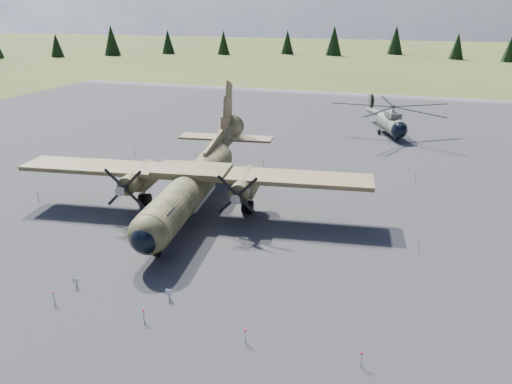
% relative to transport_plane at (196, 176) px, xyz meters
% --- Properties ---
extents(ground, '(500.00, 500.00, 0.00)m').
position_rel_transport_plane_xyz_m(ground, '(2.25, -3.26, -2.85)').
color(ground, brown).
rests_on(ground, ground).
extents(apron, '(120.00, 120.00, 0.04)m').
position_rel_transport_plane_xyz_m(apron, '(2.25, 6.74, -2.85)').
color(apron, slate).
rests_on(apron, ground).
extents(transport_plane, '(30.16, 27.23, 9.92)m').
position_rel_transport_plane_xyz_m(transport_plane, '(0.00, 0.00, 0.00)').
color(transport_plane, '#384022').
rests_on(transport_plane, ground).
extents(helicopter_near, '(21.86, 21.86, 4.24)m').
position_rel_transport_plane_xyz_m(helicopter_near, '(14.54, 31.59, 0.16)').
color(helicopter_near, slate).
rests_on(helicopter_near, ground).
extents(info_placard_left, '(0.43, 0.22, 0.65)m').
position_rel_transport_plane_xyz_m(info_placard_left, '(-1.69, -14.81, -2.42)').
color(info_placard_left, gray).
rests_on(info_placard_left, ground).
extents(info_placard_right, '(0.47, 0.22, 0.73)m').
position_rel_transport_plane_xyz_m(info_placard_right, '(4.55, -14.30, -2.36)').
color(info_placard_right, gray).
rests_on(info_placard_right, ground).
extents(barrier_fence, '(33.12, 29.62, 0.85)m').
position_rel_transport_plane_xyz_m(barrier_fence, '(1.79, -3.34, -2.34)').
color(barrier_fence, silver).
rests_on(barrier_fence, ground).
extents(treeline, '(339.18, 327.94, 10.98)m').
position_rel_transport_plane_xyz_m(treeline, '(3.51, 0.72, 2.00)').
color(treeline, black).
rests_on(treeline, ground).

